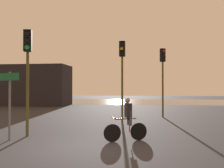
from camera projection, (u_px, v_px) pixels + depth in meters
ground_plane at (78, 149)px, 8.03m from camera, size 120.00×120.00×0.00m
water_strip at (129, 101)px, 37.85m from camera, size 80.00×16.00×0.01m
distant_building at (20, 85)px, 29.50m from camera, size 11.65×4.00×4.67m
traffic_light_near_left at (28, 62)px, 10.30m from camera, size 0.37×0.39×4.40m
traffic_light_center at (122, 66)px, 14.54m from camera, size 0.35×0.37×4.74m
traffic_light_far_right at (163, 70)px, 17.07m from camera, size 0.40×0.42×4.71m
direction_sign_post at (9, 96)px, 9.46m from camera, size 1.04×0.43×2.60m
cyclist at (127, 119)px, 9.33m from camera, size 1.57×0.79×1.62m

